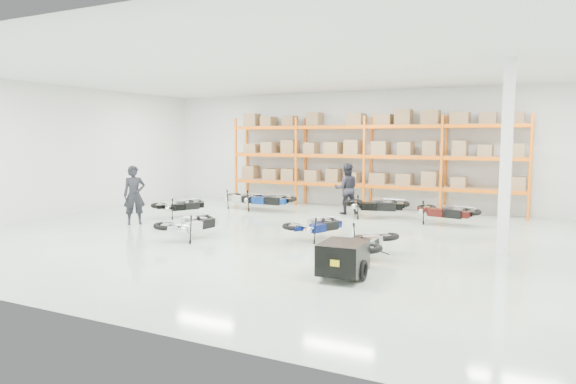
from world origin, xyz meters
The scene contains 14 objects.
room centered at (0.00, 0.00, 2.25)m, with size 18.00×18.00×18.00m.
pallet_rack centered at (0.00, 6.45, 2.26)m, with size 11.28×0.98×3.62m.
structural_column centered at (5.20, 0.50, 2.25)m, with size 0.25×0.25×4.50m, color white.
moto_blue_centre centered at (0.63, 0.06, 0.48)m, with size 0.70×1.58×0.97m, color #071149, non-canonical shape.
moto_silver_left centered at (-2.39, -1.38, 0.53)m, with size 0.77×1.72×1.05m, color silver, non-canonical shape.
moto_black_far_left centered at (-5.12, 1.64, 0.50)m, with size 0.73×1.64×1.00m, color black, non-canonical shape.
moto_touring_right centered at (2.62, -1.63, 0.53)m, with size 0.76×1.72×1.05m, color black, non-canonical shape.
trailer centered at (2.62, -3.23, 0.41)m, with size 0.89×1.70×0.71m.
moto_back_a centered at (-3.09, 4.16, 0.56)m, with size 0.82×1.84×1.13m, color navy, non-canonical shape.
moto_back_b centered at (-4.18, 4.39, 0.53)m, with size 0.76×1.72×1.05m, color #B7BAC1, non-canonical shape.
moto_back_c centered at (0.98, 4.35, 0.58)m, with size 0.84×1.90×1.16m, color black, non-canonical shape.
moto_back_d centered at (3.31, 4.00, 0.54)m, with size 0.78×1.76×1.08m, color #3D0D0C, non-canonical shape.
person_left centered at (-5.41, -0.23, 0.92)m, with size 0.67×0.44×1.84m, color black.
person_back centered at (-0.24, 4.80, 0.90)m, with size 0.88×0.68×1.80m, color black.
Camera 1 is at (5.96, -12.32, 2.70)m, focal length 32.00 mm.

